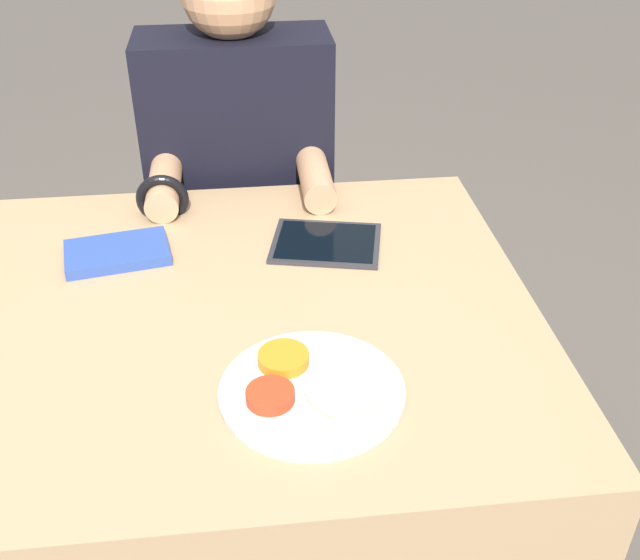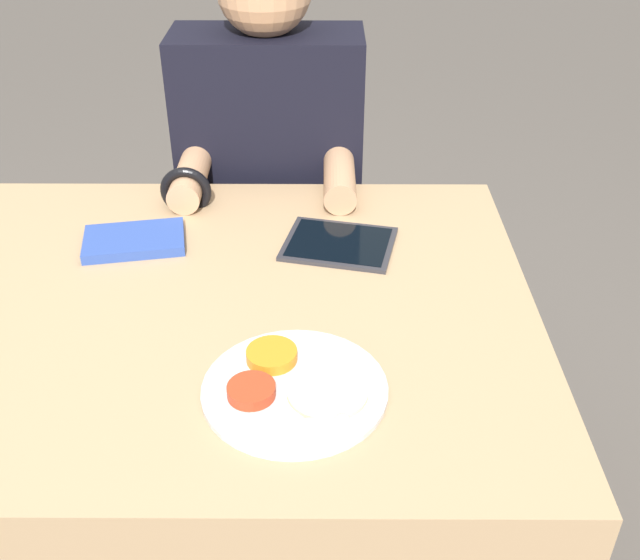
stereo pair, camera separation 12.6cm
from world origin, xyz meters
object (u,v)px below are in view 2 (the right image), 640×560
(thali_tray, at_px, (292,387))
(red_notebook, at_px, (134,241))
(tablet_device, at_px, (339,244))
(person_diner, at_px, (273,213))

(thali_tray, relative_size, red_notebook, 1.31)
(red_notebook, height_order, tablet_device, red_notebook)
(thali_tray, height_order, person_diner, person_diner)
(red_notebook, xyz_separation_m, tablet_device, (0.40, -0.00, -0.00))
(thali_tray, distance_m, red_notebook, 0.54)
(person_diner, bearing_deg, red_notebook, -120.28)
(tablet_device, bearing_deg, person_diner, 111.06)
(thali_tray, xyz_separation_m, red_notebook, (-0.33, 0.43, -0.00))
(tablet_device, relative_size, person_diner, 0.20)
(red_notebook, xyz_separation_m, person_diner, (0.24, 0.42, -0.16))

